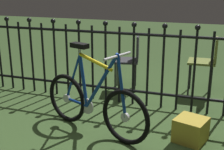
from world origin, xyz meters
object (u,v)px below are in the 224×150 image
at_px(bicycle, 94,103).
at_px(display_crate, 191,130).
at_px(chair_olive, 207,59).
at_px(chair_charcoal, 131,57).

height_order(bicycle, display_crate, bicycle).
relative_size(chair_olive, display_crate, 2.82).
relative_size(bicycle, chair_charcoal, 1.62).
relative_size(chair_charcoal, display_crate, 2.83).
relative_size(chair_olive, chair_charcoal, 1.00).
bearing_deg(display_crate, chair_charcoal, 127.76).
distance_m(chair_charcoal, display_crate, 1.72).
bearing_deg(chair_charcoal, chair_olive, 9.54).
xyz_separation_m(bicycle, chair_olive, (1.05, 1.64, 0.18)).
xyz_separation_m(bicycle, display_crate, (1.00, 0.14, -0.21)).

